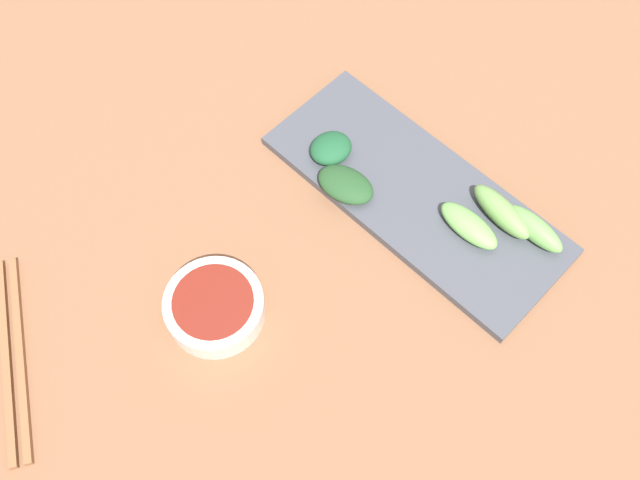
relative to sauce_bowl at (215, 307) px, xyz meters
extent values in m
cube|color=brown|center=(0.15, -0.04, -0.03)|extent=(2.10, 2.10, 0.02)
cylinder|color=silver|center=(0.00, 0.00, 0.00)|extent=(0.11, 0.11, 0.03)
cylinder|color=maroon|center=(0.00, 0.00, 0.00)|extent=(0.09, 0.09, 0.02)
cube|color=#464B53|center=(0.26, -0.06, -0.01)|extent=(0.15, 0.37, 0.01)
ellipsoid|color=#70A352|center=(0.30, -0.15, 0.01)|extent=(0.04, 0.09, 0.03)
ellipsoid|color=#254E27|center=(0.21, 0.00, 0.00)|extent=(0.06, 0.08, 0.02)
ellipsoid|color=#74BA59|center=(0.26, -0.13, 0.01)|extent=(0.03, 0.08, 0.02)
ellipsoid|color=#6DB356|center=(0.31, -0.19, 0.01)|extent=(0.03, 0.08, 0.03)
ellipsoid|color=#1D5631|center=(0.23, 0.05, 0.01)|extent=(0.06, 0.05, 0.02)
cube|color=#8D5D39|center=(-0.19, 0.12, -0.01)|extent=(0.12, 0.20, 0.01)
cube|color=#8D5D39|center=(-0.18, 0.11, -0.01)|extent=(0.12, 0.20, 0.01)
camera|label=1|loc=(-0.12, -0.28, 0.70)|focal=39.36mm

